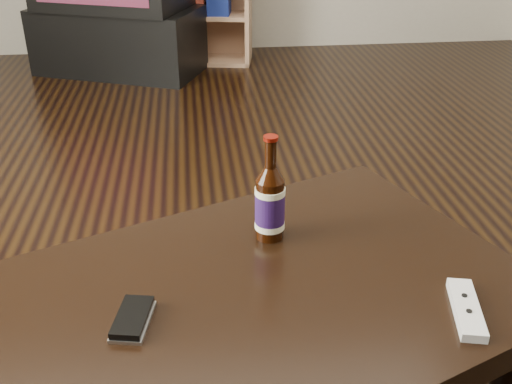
{
  "coord_description": "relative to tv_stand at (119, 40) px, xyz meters",
  "views": [
    {
      "loc": [
        -0.02,
        -1.44,
        1.15
      ],
      "look_at": [
        0.11,
        -0.33,
        0.56
      ],
      "focal_mm": 42.0,
      "sensor_mm": 36.0,
      "label": 1
    }
  ],
  "objects": [
    {
      "name": "floor",
      "position": [
        0.46,
        -2.49,
        -0.21
      ],
      "size": [
        5.0,
        6.0,
        0.01
      ],
      "primitive_type": "cube",
      "color": "black",
      "rests_on": "ground"
    },
    {
      "name": "remote",
      "position": [
        0.92,
        -3.12,
        0.25
      ],
      "size": [
        0.08,
        0.17,
        0.02
      ],
      "rotation": [
        0.0,
        0.0,
        -0.23
      ],
      "color": "silver",
      "rests_on": "coffee_table"
    },
    {
      "name": "coffee_table",
      "position": [
        0.48,
        -3.04,
        0.18
      ],
      "size": [
        1.36,
        1.09,
        0.45
      ],
      "rotation": [
        0.0,
        0.0,
        0.39
      ],
      "color": "black",
      "rests_on": "floor"
    },
    {
      "name": "beer_bottle",
      "position": [
        0.6,
        -2.82,
        0.32
      ],
      "size": [
        0.08,
        0.08,
        0.24
      ],
      "rotation": [
        0.0,
        0.0,
        0.32
      ],
      "color": "black",
      "rests_on": "coffee_table"
    },
    {
      "name": "tv_stand",
      "position": [
        0.0,
        0.0,
        0.0
      ],
      "size": [
        1.14,
        0.86,
        0.41
      ],
      "primitive_type": "cube",
      "rotation": [
        0.0,
        0.0,
        -0.39
      ],
      "color": "black",
      "rests_on": "floor"
    },
    {
      "name": "phone",
      "position": [
        0.32,
        -3.08,
        0.25
      ],
      "size": [
        0.08,
        0.12,
        0.02
      ],
      "rotation": [
        0.0,
        0.0,
        -0.19
      ],
      "color": "#AAAAAC",
      "rests_on": "coffee_table"
    }
  ]
}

